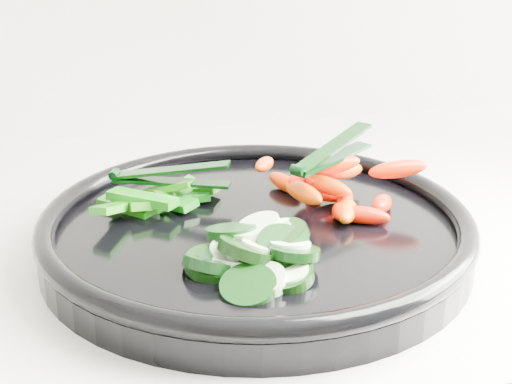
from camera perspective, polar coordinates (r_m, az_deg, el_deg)
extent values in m
cylinder|color=black|center=(0.62, 0.00, -3.63)|extent=(0.45, 0.45, 0.02)
torus|color=black|center=(0.62, 0.00, -2.07)|extent=(0.46, 0.46, 0.02)
cylinder|color=black|center=(0.51, -0.61, -7.61)|extent=(0.05, 0.05, 0.03)
cylinder|color=beige|center=(0.52, 0.64, -7.20)|extent=(0.05, 0.05, 0.02)
cylinder|color=black|center=(0.54, -3.54, -5.83)|extent=(0.06, 0.06, 0.03)
cylinder|color=#B4CEA5|center=(0.54, -1.35, -5.99)|extent=(0.04, 0.04, 0.02)
cylinder|color=black|center=(0.54, -2.78, -5.88)|extent=(0.05, 0.05, 0.02)
cylinder|color=beige|center=(0.55, -2.07, -5.15)|extent=(0.05, 0.05, 0.02)
cylinder|color=black|center=(0.53, 2.31, -6.69)|extent=(0.06, 0.06, 0.02)
cylinder|color=beige|center=(0.53, 2.53, -6.68)|extent=(0.05, 0.05, 0.02)
cylinder|color=black|center=(0.58, -0.94, -4.05)|extent=(0.05, 0.05, 0.02)
cylinder|color=beige|center=(0.56, -1.09, -4.71)|extent=(0.03, 0.03, 0.02)
cylinder|color=black|center=(0.54, -3.34, -5.82)|extent=(0.06, 0.06, 0.02)
cylinder|color=#DDF2C1|center=(0.54, -2.13, -5.86)|extent=(0.04, 0.04, 0.01)
cylinder|color=black|center=(0.54, -1.64, -5.82)|extent=(0.05, 0.05, 0.03)
cylinder|color=#E3F6C5|center=(0.54, -2.08, -5.84)|extent=(0.04, 0.04, 0.02)
cylinder|color=black|center=(0.56, 2.24, -3.66)|extent=(0.06, 0.06, 0.03)
cylinder|color=#D9F1C1|center=(0.57, 1.58, -3.38)|extent=(0.04, 0.04, 0.02)
cylinder|color=black|center=(0.57, -2.00, -3.20)|extent=(0.04, 0.04, 0.02)
cylinder|color=#E3FBC8|center=(0.56, -0.52, -3.53)|extent=(0.04, 0.04, 0.02)
cylinder|color=black|center=(0.54, -0.65, -4.72)|extent=(0.05, 0.05, 0.03)
cylinder|color=#DEF6C5|center=(0.54, 0.17, -4.59)|extent=(0.03, 0.03, 0.02)
cylinder|color=black|center=(0.55, 2.20, -4.37)|extent=(0.06, 0.06, 0.03)
cylinder|color=#B2CFA6|center=(0.57, 2.62, -3.37)|extent=(0.04, 0.04, 0.02)
cylinder|color=black|center=(0.56, 1.74, -3.66)|extent=(0.05, 0.05, 0.02)
cylinder|color=#D0EDBE|center=(0.58, 0.27, -2.76)|extent=(0.04, 0.04, 0.02)
cylinder|color=black|center=(0.54, 3.06, -4.82)|extent=(0.05, 0.05, 0.02)
cylinder|color=beige|center=(0.55, 2.75, -4.41)|extent=(0.04, 0.04, 0.02)
ellipsoid|color=#FF1300|center=(0.65, 7.12, -0.78)|extent=(0.03, 0.05, 0.02)
ellipsoid|color=#FF6400|center=(0.63, 7.30, -1.53)|extent=(0.04, 0.06, 0.03)
ellipsoid|color=red|center=(0.62, 8.55, -1.83)|extent=(0.05, 0.04, 0.02)
ellipsoid|color=red|center=(0.65, 10.05, -0.92)|extent=(0.04, 0.05, 0.03)
ellipsoid|color=red|center=(0.63, 6.72, -1.59)|extent=(0.03, 0.04, 0.02)
ellipsoid|color=#EF1B00|center=(0.66, 6.06, -0.25)|extent=(0.04, 0.02, 0.02)
ellipsoid|color=#FF1D00|center=(0.71, 4.44, 1.41)|extent=(0.04, 0.04, 0.02)
ellipsoid|color=red|center=(0.69, 2.33, 0.73)|extent=(0.03, 0.05, 0.02)
ellipsoid|color=#E43100|center=(0.63, 3.82, -0.05)|extent=(0.03, 0.06, 0.02)
ellipsoid|color=#F11800|center=(0.70, 4.74, 2.10)|extent=(0.03, 0.06, 0.03)
ellipsoid|color=red|center=(0.66, 4.17, 1.09)|extent=(0.02, 0.04, 0.02)
ellipsoid|color=#FF3A00|center=(0.65, 5.74, 0.53)|extent=(0.04, 0.05, 0.02)
ellipsoid|color=red|center=(0.66, 3.48, 1.00)|extent=(0.04, 0.05, 0.02)
ellipsoid|color=#E43800|center=(0.69, 7.08, 1.70)|extent=(0.05, 0.04, 0.02)
ellipsoid|color=#FF3600|center=(0.66, 6.58, 2.17)|extent=(0.05, 0.02, 0.02)
ellipsoid|color=#FF3100|center=(0.66, 0.68, 2.23)|extent=(0.03, 0.04, 0.02)
ellipsoid|color=#FD2B00|center=(0.66, 5.66, 2.28)|extent=(0.05, 0.02, 0.02)
ellipsoid|color=#E40C00|center=(0.66, 11.31, 1.81)|extent=(0.06, 0.03, 0.02)
cube|color=#096810|center=(0.66, -6.68, -0.82)|extent=(0.04, 0.06, 0.02)
cube|color=#1B6809|center=(0.67, -6.30, -0.38)|extent=(0.05, 0.04, 0.02)
cube|color=#146E0A|center=(0.68, -5.27, 0.13)|extent=(0.06, 0.05, 0.02)
cube|color=#09650E|center=(0.67, -5.59, -0.50)|extent=(0.05, 0.03, 0.01)
cube|color=#146509|center=(0.67, -6.77, -0.49)|extent=(0.07, 0.06, 0.02)
cube|color=#206709|center=(0.66, -10.21, -1.05)|extent=(0.05, 0.06, 0.01)
cube|color=#196009|center=(0.66, -9.83, -0.95)|extent=(0.03, 0.07, 0.03)
cube|color=#206709|center=(0.67, -6.98, 0.36)|extent=(0.05, 0.04, 0.02)
cube|color=#1A6209|center=(0.63, -11.36, -1.26)|extent=(0.04, 0.05, 0.02)
cube|color=#1F6A0A|center=(0.64, -9.08, -0.52)|extent=(0.06, 0.06, 0.01)
cylinder|color=black|center=(0.61, 3.37, 1.77)|extent=(0.01, 0.01, 0.01)
cube|color=black|center=(0.65, 6.18, 2.67)|extent=(0.10, 0.08, 0.00)
cube|color=black|center=(0.65, 6.22, 3.64)|extent=(0.10, 0.08, 0.02)
cylinder|color=black|center=(0.68, -11.26, 1.42)|extent=(0.01, 0.01, 0.01)
cube|color=black|center=(0.66, -6.76, 0.82)|extent=(0.11, 0.06, 0.00)
cube|color=black|center=(0.66, -6.81, 1.75)|extent=(0.11, 0.06, 0.02)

